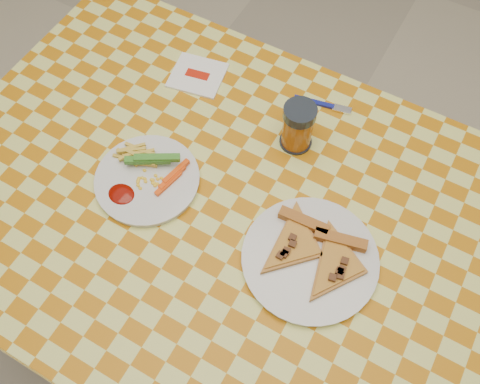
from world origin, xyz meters
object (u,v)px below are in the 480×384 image
Objects in this scene: drink_glass at (298,127)px; table at (231,225)px; plate_left at (147,180)px; plate_right at (310,259)px.

table is at bearing -101.13° from drink_glass.
plate_right is (0.37, 0.01, 0.00)m from plate_left.
table is 0.20m from plate_left.
plate_left is 0.33m from drink_glass.
table is at bearing 173.20° from plate_right.
plate_right is (0.19, -0.02, 0.08)m from table.
table is 0.21m from plate_right.
drink_glass reaches higher than plate_left.
plate_right is 0.28m from drink_glass.
drink_glass is at bearing 121.91° from plate_right.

